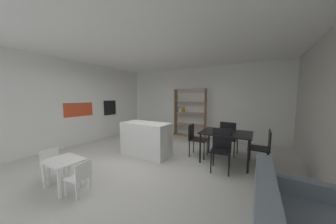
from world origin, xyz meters
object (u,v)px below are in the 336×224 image
at_px(child_table, 64,164).
at_px(dining_table, 226,135).
at_px(dining_chair_window_side, 263,146).
at_px(dining_chair_far, 229,136).
at_px(child_chair_left, 52,163).
at_px(dining_chair_island_side, 195,137).
at_px(built_in_oven, 110,108).
at_px(dining_chair_near, 221,146).
at_px(child_chair_right, 80,176).
at_px(kitchen_island, 146,139).
at_px(open_bookshelf, 189,113).

relative_size(child_table, dining_table, 0.52).
bearing_deg(dining_chair_window_side, dining_chair_far, -119.92).
xyz_separation_m(child_chair_left, dining_chair_island_side, (1.98, 2.63, 0.19)).
height_order(child_chair_left, dining_chair_island_side, dining_chair_island_side).
bearing_deg(child_chair_left, built_in_oven, 33.62).
bearing_deg(child_chair_left, dining_chair_near, -51.36).
xyz_separation_m(dining_chair_island_side, dining_chair_window_side, (1.61, 0.01, 0.01)).
bearing_deg(dining_chair_near, child_chair_right, -136.43).
height_order(built_in_oven, dining_chair_island_side, built_in_oven).
bearing_deg(dining_chair_island_side, child_table, 146.69).
distance_m(kitchen_island, dining_table, 2.14).
height_order(child_table, dining_chair_window_side, dining_chair_window_side).
height_order(child_chair_right, dining_table, dining_table).
bearing_deg(dining_chair_far, dining_chair_island_side, 36.05).
distance_m(kitchen_island, dining_chair_window_side, 2.91).
bearing_deg(kitchen_island, dining_chair_island_side, 27.42).
relative_size(child_chair_left, dining_chair_island_side, 0.69).
bearing_deg(child_chair_left, open_bookshelf, -11.36).
bearing_deg(built_in_oven, dining_chair_far, 2.36).
height_order(child_chair_left, dining_chair_window_side, dining_chair_window_side).
bearing_deg(dining_chair_near, dining_table, 82.19).
bearing_deg(child_chair_right, child_table, -98.43).
bearing_deg(dining_chair_window_side, dining_chair_near, -60.06).
height_order(dining_chair_near, dining_chair_far, dining_chair_far).
relative_size(dining_chair_island_side, dining_chair_near, 0.96).
bearing_deg(dining_chair_island_side, built_in_oven, 82.21).
height_order(kitchen_island, child_chair_right, kitchen_island).
xyz_separation_m(dining_table, dining_chair_near, (-0.01, -0.47, -0.15)).
distance_m(kitchen_island, child_chair_right, 2.00).
xyz_separation_m(child_table, dining_table, (2.30, 2.63, 0.27)).
distance_m(built_in_oven, dining_chair_window_side, 5.51).
distance_m(child_chair_left, dining_chair_near, 3.52).
relative_size(dining_chair_near, dining_chair_far, 0.95).
distance_m(built_in_oven, open_bookshelf, 3.31).
xyz_separation_m(built_in_oven, open_bookshelf, (2.86, 1.65, -0.20)).
height_order(open_bookshelf, dining_table, open_bookshelf).
relative_size(child_table, dining_chair_island_side, 0.71).
distance_m(dining_table, dining_chair_far, 0.48).
bearing_deg(child_table, dining_chair_far, 53.56).
xyz_separation_m(child_table, child_chair_right, (0.48, 0.01, -0.10)).
bearing_deg(dining_table, built_in_oven, 176.64).
relative_size(dining_chair_far, dining_chair_window_side, 1.06).
relative_size(dining_table, dining_chair_window_side, 1.30).
relative_size(open_bookshelf, dining_chair_island_side, 2.27).
distance_m(child_table, dining_chair_island_side, 3.03).
height_order(kitchen_island, dining_chair_near, kitchen_island).
relative_size(child_table, dining_chair_window_side, 0.68).
distance_m(child_table, dining_chair_far, 3.85).
distance_m(built_in_oven, dining_chair_island_side, 3.93).
height_order(open_bookshelf, child_table, open_bookshelf).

